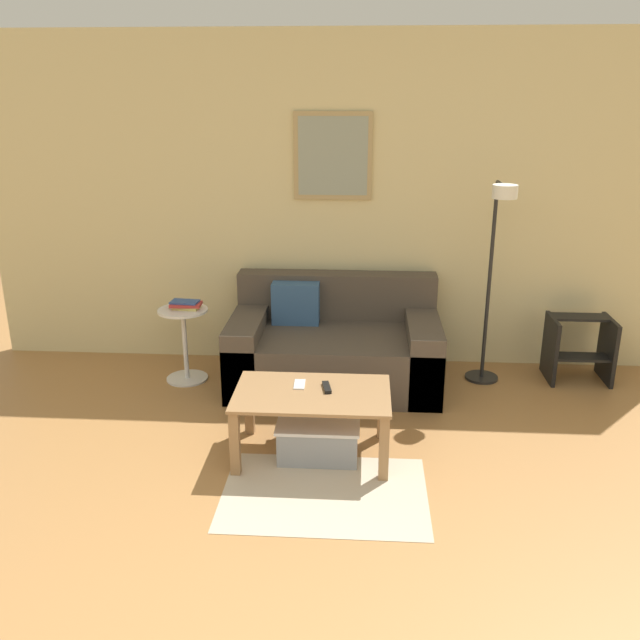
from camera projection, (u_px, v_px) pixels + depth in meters
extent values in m
cube|color=beige|center=(340.00, 205.00, 5.24)|extent=(5.60, 0.06, 2.55)
cube|color=tan|center=(333.00, 156.00, 5.09)|extent=(0.59, 0.02, 0.65)
cube|color=#939E8E|center=(333.00, 156.00, 5.08)|extent=(0.52, 0.01, 0.58)
cube|color=#C1B299|center=(325.00, 493.00, 3.74)|extent=(1.13, 0.80, 0.01)
cube|color=#4C4238|center=(334.00, 358.00, 5.09)|extent=(1.54, 0.92, 0.41)
cube|color=#4C4238|center=(337.00, 295.00, 5.31)|extent=(1.54, 0.20, 0.36)
cube|color=#4C4238|center=(249.00, 349.00, 5.11)|extent=(0.24, 0.92, 0.53)
cube|color=#4C4238|center=(422.00, 353.00, 5.03)|extent=(0.24, 0.92, 0.53)
cube|color=#335684|center=(296.00, 303.00, 5.17)|extent=(0.36, 0.14, 0.32)
cube|color=#997047|center=(312.00, 394.00, 4.02)|extent=(0.93, 0.58, 0.02)
cube|color=#997047|center=(235.00, 443.00, 3.88)|extent=(0.06, 0.06, 0.40)
cube|color=#997047|center=(384.00, 448.00, 3.82)|extent=(0.06, 0.06, 0.40)
cube|color=#997047|center=(249.00, 405.00, 4.35)|extent=(0.06, 0.06, 0.40)
cube|color=#997047|center=(382.00, 409.00, 4.30)|extent=(0.06, 0.06, 0.40)
cube|color=gray|center=(319.00, 436.00, 4.15)|extent=(0.47, 0.43, 0.21)
cube|color=silver|center=(319.00, 419.00, 4.11)|extent=(0.50, 0.45, 0.02)
cylinder|color=black|center=(481.00, 377.00, 5.24)|extent=(0.25, 0.25, 0.02)
cylinder|color=black|center=(489.00, 283.00, 4.99)|extent=(0.03, 0.03, 1.49)
cylinder|color=black|center=(501.00, 184.00, 4.62)|extent=(0.02, 0.28, 0.02)
cylinder|color=white|center=(505.00, 192.00, 4.50)|extent=(0.17, 0.17, 0.09)
cylinder|color=white|center=(187.00, 378.00, 5.23)|extent=(0.32, 0.32, 0.01)
cylinder|color=white|center=(185.00, 345.00, 5.14)|extent=(0.04, 0.04, 0.53)
cylinder|color=white|center=(183.00, 310.00, 5.05)|extent=(0.37, 0.37, 0.02)
cube|color=#D8C666|center=(187.00, 307.00, 5.06)|extent=(0.20, 0.14, 0.02)
cube|color=#B73333|center=(186.00, 304.00, 5.05)|extent=(0.23, 0.15, 0.02)
cube|color=#335199|center=(185.00, 302.00, 5.05)|extent=(0.22, 0.14, 0.01)
cube|color=black|center=(327.00, 387.00, 4.06)|extent=(0.07, 0.15, 0.02)
cube|color=silver|center=(300.00, 384.00, 4.11)|extent=(0.07, 0.14, 0.01)
cube|color=black|center=(550.00, 348.00, 5.17)|extent=(0.03, 0.36, 0.49)
cube|color=black|center=(607.00, 350.00, 5.14)|extent=(0.03, 0.36, 0.49)
cube|color=black|center=(581.00, 357.00, 5.11)|extent=(0.40, 0.16, 0.02)
cube|color=black|center=(580.00, 317.00, 5.14)|extent=(0.40, 0.16, 0.02)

